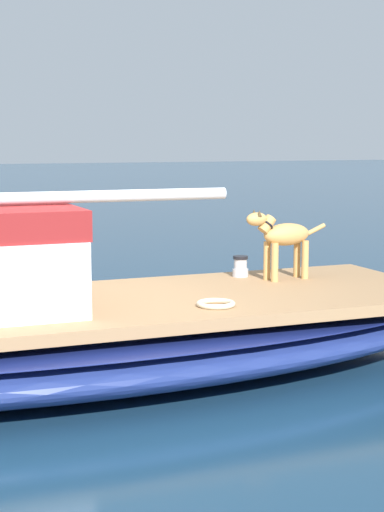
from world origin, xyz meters
TOP-DOWN VIEW (x-y plane):
  - ground_plane at (0.00, 0.00)m, footprint 120.00×120.00m
  - sailboat_main at (0.00, 0.00)m, footprint 2.65×7.28m
  - dog_tan at (0.44, -2.12)m, footprint 0.29×0.94m
  - deck_winch at (0.75, -1.81)m, footprint 0.16×0.16m
  - coiled_rope at (-0.55, -1.00)m, footprint 0.32×0.32m

SIDE VIEW (x-z plane):
  - ground_plane at x=0.00m, z-range 0.00..0.00m
  - sailboat_main at x=0.00m, z-range 0.01..0.67m
  - coiled_rope at x=-0.55m, z-range 0.66..0.70m
  - deck_winch at x=0.75m, z-range 0.65..0.86m
  - dog_tan at x=0.44m, z-range 0.73..1.43m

